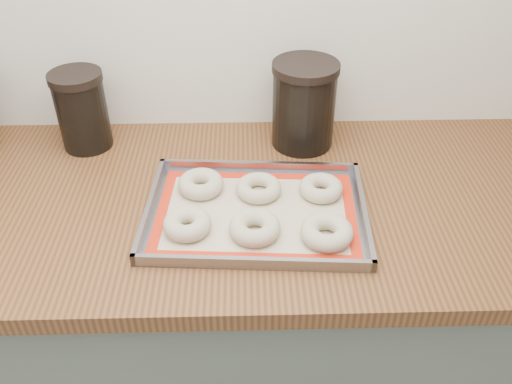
{
  "coord_description": "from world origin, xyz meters",
  "views": [
    {
      "loc": [
        0.22,
        0.72,
        1.63
      ],
      "look_at": [
        0.25,
        1.61,
        0.96
      ],
      "focal_mm": 38.0,
      "sensor_mm": 36.0,
      "label": 1
    }
  ],
  "objects_px": {
    "bagel_front_right": "(327,232)",
    "bagel_front_left": "(187,224)",
    "canister_right": "(304,104)",
    "bagel_back_left": "(201,184)",
    "bagel_back_right": "(321,188)",
    "baking_tray": "(256,212)",
    "bagel_back_mid": "(259,188)",
    "bagel_front_mid": "(255,228)",
    "canister_mid": "(82,110)"
  },
  "relations": [
    {
      "from": "canister_right",
      "to": "bagel_back_left",
      "type": "bearing_deg",
      "value": -140.13
    },
    {
      "from": "baking_tray",
      "to": "bagel_back_mid",
      "type": "relative_size",
      "value": 4.84
    },
    {
      "from": "bagel_front_mid",
      "to": "bagel_back_left",
      "type": "xyz_separation_m",
      "value": [
        -0.12,
        0.15,
        -0.0
      ]
    },
    {
      "from": "bagel_front_left",
      "to": "canister_mid",
      "type": "height_order",
      "value": "canister_mid"
    },
    {
      "from": "bagel_front_left",
      "to": "canister_right",
      "type": "bearing_deg",
      "value": 52.25
    },
    {
      "from": "baking_tray",
      "to": "bagel_back_left",
      "type": "xyz_separation_m",
      "value": [
        -0.12,
        0.08,
        0.02
      ]
    },
    {
      "from": "bagel_back_right",
      "to": "canister_right",
      "type": "bearing_deg",
      "value": 95.29
    },
    {
      "from": "baking_tray",
      "to": "bagel_back_mid",
      "type": "bearing_deg",
      "value": 83.6
    },
    {
      "from": "bagel_back_left",
      "to": "bagel_back_right",
      "type": "distance_m",
      "value": 0.26
    },
    {
      "from": "bagel_front_mid",
      "to": "canister_right",
      "type": "distance_m",
      "value": 0.39
    },
    {
      "from": "baking_tray",
      "to": "bagel_front_left",
      "type": "xyz_separation_m",
      "value": [
        -0.14,
        -0.05,
        0.02
      ]
    },
    {
      "from": "bagel_front_right",
      "to": "bagel_back_left",
      "type": "relative_size",
      "value": 1.04
    },
    {
      "from": "bagel_back_left",
      "to": "bagel_back_right",
      "type": "height_order",
      "value": "bagel_back_left"
    },
    {
      "from": "bagel_front_mid",
      "to": "bagel_back_left",
      "type": "distance_m",
      "value": 0.19
    },
    {
      "from": "bagel_back_mid",
      "to": "bagel_back_right",
      "type": "xyz_separation_m",
      "value": [
        0.14,
        -0.0,
        0.0
      ]
    },
    {
      "from": "bagel_front_mid",
      "to": "bagel_back_mid",
      "type": "bearing_deg",
      "value": 85.02
    },
    {
      "from": "baking_tray",
      "to": "bagel_front_left",
      "type": "height_order",
      "value": "bagel_front_left"
    },
    {
      "from": "bagel_front_left",
      "to": "bagel_back_right",
      "type": "height_order",
      "value": "bagel_front_left"
    },
    {
      "from": "bagel_back_left",
      "to": "bagel_front_mid",
      "type": "bearing_deg",
      "value": -52.5
    },
    {
      "from": "bagel_front_mid",
      "to": "canister_mid",
      "type": "height_order",
      "value": "canister_mid"
    },
    {
      "from": "canister_mid",
      "to": "bagel_back_left",
      "type": "bearing_deg",
      "value": -35.07
    },
    {
      "from": "bagel_back_left",
      "to": "bagel_back_right",
      "type": "xyz_separation_m",
      "value": [
        0.26,
        -0.02,
        -0.0
      ]
    },
    {
      "from": "bagel_front_mid",
      "to": "canister_mid",
      "type": "distance_m",
      "value": 0.55
    },
    {
      "from": "baking_tray",
      "to": "bagel_back_right",
      "type": "relative_size",
      "value": 5.04
    },
    {
      "from": "bagel_back_right",
      "to": "canister_right",
      "type": "xyz_separation_m",
      "value": [
        -0.02,
        0.22,
        0.09
      ]
    },
    {
      "from": "bagel_front_right",
      "to": "canister_mid",
      "type": "xyz_separation_m",
      "value": [
        -0.55,
        0.37,
        0.08
      ]
    },
    {
      "from": "canister_right",
      "to": "bagel_back_mid",
      "type": "bearing_deg",
      "value": -117.86
    },
    {
      "from": "bagel_back_mid",
      "to": "bagel_back_right",
      "type": "distance_m",
      "value": 0.14
    },
    {
      "from": "baking_tray",
      "to": "bagel_front_mid",
      "type": "xyz_separation_m",
      "value": [
        -0.0,
        -0.07,
        0.02
      ]
    },
    {
      "from": "bagel_front_left",
      "to": "bagel_back_mid",
      "type": "xyz_separation_m",
      "value": [
        0.15,
        0.12,
        -0.0
      ]
    },
    {
      "from": "bagel_back_mid",
      "to": "baking_tray",
      "type": "bearing_deg",
      "value": -96.4
    },
    {
      "from": "bagel_front_right",
      "to": "canister_mid",
      "type": "height_order",
      "value": "canister_mid"
    },
    {
      "from": "baking_tray",
      "to": "bagel_back_mid",
      "type": "xyz_separation_m",
      "value": [
        0.01,
        0.07,
        0.01
      ]
    },
    {
      "from": "canister_right",
      "to": "bagel_front_left",
      "type": "bearing_deg",
      "value": -127.75
    },
    {
      "from": "canister_mid",
      "to": "canister_right",
      "type": "distance_m",
      "value": 0.54
    },
    {
      "from": "bagel_back_mid",
      "to": "canister_right",
      "type": "height_order",
      "value": "canister_right"
    },
    {
      "from": "bagel_front_left",
      "to": "canister_right",
      "type": "distance_m",
      "value": 0.44
    },
    {
      "from": "bagel_front_mid",
      "to": "bagel_back_left",
      "type": "relative_size",
      "value": 1.02
    },
    {
      "from": "baking_tray",
      "to": "bagel_back_right",
      "type": "distance_m",
      "value": 0.16
    },
    {
      "from": "bagel_front_left",
      "to": "bagel_front_right",
      "type": "bearing_deg",
      "value": -6.52
    },
    {
      "from": "bagel_front_mid",
      "to": "bagel_front_right",
      "type": "relative_size",
      "value": 0.98
    },
    {
      "from": "bagel_back_right",
      "to": "canister_mid",
      "type": "bearing_deg",
      "value": 157.86
    },
    {
      "from": "bagel_back_mid",
      "to": "bagel_back_right",
      "type": "relative_size",
      "value": 1.04
    },
    {
      "from": "bagel_front_left",
      "to": "bagel_back_left",
      "type": "height_order",
      "value": "same"
    },
    {
      "from": "bagel_front_mid",
      "to": "canister_right",
      "type": "height_order",
      "value": "canister_right"
    },
    {
      "from": "bagel_back_left",
      "to": "bagel_back_mid",
      "type": "bearing_deg",
      "value": -7.13
    },
    {
      "from": "bagel_front_right",
      "to": "canister_mid",
      "type": "relative_size",
      "value": 0.54
    },
    {
      "from": "bagel_front_right",
      "to": "bagel_front_left",
      "type": "bearing_deg",
      "value": 173.48
    },
    {
      "from": "bagel_front_right",
      "to": "bagel_back_mid",
      "type": "height_order",
      "value": "bagel_front_right"
    },
    {
      "from": "bagel_back_mid",
      "to": "bagel_back_left",
      "type": "bearing_deg",
      "value": 172.87
    }
  ]
}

